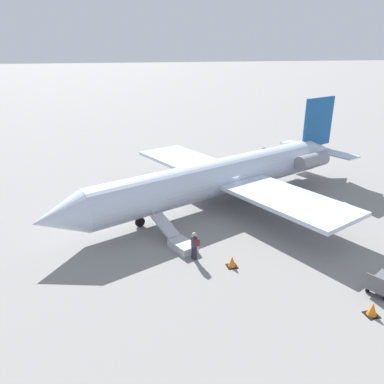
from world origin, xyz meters
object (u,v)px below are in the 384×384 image
airplane_main (228,174)px  boarding_stairs (179,241)px  passenger (195,244)px  luggage_cart (383,283)px

airplane_main → boarding_stairs: bearing=27.6°
airplane_main → passenger: size_ratio=15.95×
airplane_main → boarding_stairs: (5.59, 6.44, -1.84)m
airplane_main → luggage_cart: size_ratio=11.29×
boarding_stairs → passenger: 1.84m
luggage_cart → airplane_main: bearing=-103.4°
boarding_stairs → passenger: size_ratio=2.36×
airplane_main → boarding_stairs: airplane_main is taller
passenger → boarding_stairs: bearing=-3.0°
boarding_stairs → passenger: (-0.55, 1.65, 0.62)m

